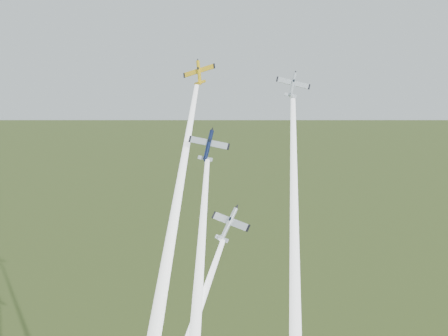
# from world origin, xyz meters

# --- Properties ---
(plane_yellow) EXTENTS (9.39, 5.65, 8.67)m
(plane_yellow) POSITION_xyz_m (-11.10, 7.63, 109.69)
(plane_yellow) COLOR yellow
(smoke_trail_yellow) EXTENTS (7.37, 35.60, 52.42)m
(smoke_trail_yellow) POSITION_xyz_m (-8.77, -10.52, 81.58)
(smoke_trail_yellow) COLOR white
(plane_navy) EXTENTS (8.24, 7.81, 8.94)m
(plane_navy) POSITION_xyz_m (-4.41, -3.17, 95.79)
(plane_navy) COLOR #0D173C
(smoke_trail_navy) EXTENTS (11.62, 32.83, 48.95)m
(smoke_trail_navy) POSITION_xyz_m (0.16, -19.73, 69.42)
(smoke_trail_navy) COLOR white
(plane_silver_right) EXTENTS (6.81, 6.66, 7.59)m
(plane_silver_right) POSITION_xyz_m (10.73, 3.69, 107.65)
(plane_silver_right) COLOR silver
(smoke_trail_silver_right) EXTENTS (15.62, 41.83, 63.82)m
(smoke_trail_silver_right) POSITION_xyz_m (17.34, -17.32, 73.84)
(smoke_trail_silver_right) COLOR white
(plane_silver_low) EXTENTS (10.56, 7.58, 8.95)m
(plane_silver_low) POSITION_xyz_m (2.31, -9.44, 82.00)
(plane_silver_low) COLOR silver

